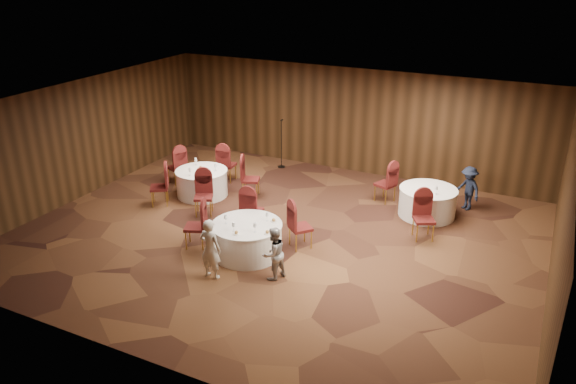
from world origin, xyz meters
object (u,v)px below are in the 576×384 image
at_px(woman_a, 210,249).
at_px(table_main, 247,239).
at_px(table_left, 202,183).
at_px(man_c, 468,188).
at_px(mic_stand, 281,153).
at_px(table_right, 427,202).
at_px(woman_b, 273,253).

bearing_deg(woman_a, table_main, -96.73).
relative_size(table_left, woman_a, 1.08).
bearing_deg(man_c, mic_stand, -148.54).
xyz_separation_m(table_main, mic_stand, (-1.84, 5.38, 0.08)).
relative_size(table_right, woman_b, 1.27).
bearing_deg(mic_stand, table_left, -108.08).
distance_m(table_main, table_right, 4.95).
bearing_deg(woman_a, table_left, -51.80).
distance_m(table_right, woman_a, 6.02).
relative_size(table_left, man_c, 1.21).
bearing_deg(table_main, table_right, 50.31).
height_order(table_main, mic_stand, mic_stand).
height_order(table_left, mic_stand, mic_stand).
bearing_deg(table_main, woman_a, -98.39).
bearing_deg(mic_stand, table_main, -71.11).
relative_size(table_right, woman_a, 1.10).
height_order(table_right, woman_b, woman_b).
bearing_deg(table_right, man_c, 44.81).
distance_m(table_main, man_c, 6.16).
relative_size(woman_b, man_c, 0.97).
height_order(table_main, woman_a, woman_a).
height_order(table_right, woman_a, woman_a).
height_order(table_left, woman_a, woman_a).
bearing_deg(woman_b, mic_stand, -132.34).
distance_m(woman_a, woman_b, 1.31).
height_order(woman_a, man_c, woman_a).
bearing_deg(woman_a, mic_stand, -74.13).
distance_m(table_left, mic_stand, 3.16).
bearing_deg(table_left, woman_b, -38.35).
bearing_deg(table_right, woman_b, -115.69).
height_order(table_left, man_c, man_c).
xyz_separation_m(woman_b, man_c, (3.01, 5.32, 0.02)).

